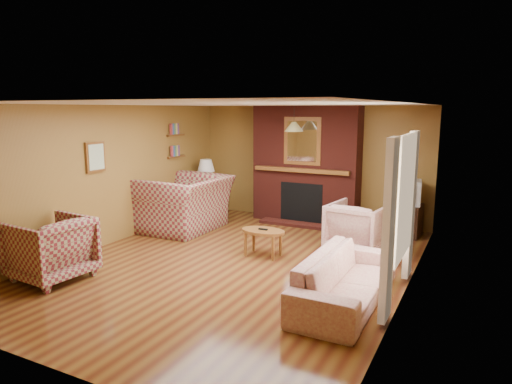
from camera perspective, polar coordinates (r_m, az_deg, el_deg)
The scene contains 20 objects.
floor at distance 7.07m, azimuth -2.66°, elevation -8.93°, with size 6.50×6.50×0.00m, color #4A200F.
ceiling at distance 6.67m, azimuth -2.83°, elevation 10.91°, with size 6.50×6.50×0.00m, color silver.
wall_back at distance 9.70m, azimuth 6.83°, elevation 3.57°, with size 6.50×6.50×0.00m, color brown.
wall_front at distance 4.33m, azimuth -24.68°, elevation -5.80°, with size 6.50×6.50×0.00m, color brown.
wall_left at distance 8.29m, azimuth -17.95°, elevation 1.99°, with size 6.50×6.50×0.00m, color brown.
wall_right at distance 5.96m, azimuth 18.64°, elevation -1.16°, with size 6.50×6.50×0.00m, color brown.
fireplace at distance 9.45m, azimuth 6.27°, elevation 3.30°, with size 2.20×0.82×2.40m.
window_right at distance 5.79m, azimuth 17.83°, elevation -2.19°, with size 0.10×1.85×2.00m.
bookshelf at distance 9.63m, azimuth -9.85°, elevation 6.23°, with size 0.09×0.55×0.71m.
botanical_print at distance 8.01m, azimuth -19.43°, elevation 4.16°, with size 0.05×0.40×0.50m.
pendant_light at distance 8.75m, azimuth 4.76°, elevation 8.14°, with size 0.36×0.36×0.48m.
plaid_loveseat at distance 8.97m, azimuth -8.82°, elevation -1.42°, with size 1.60×1.40×1.04m, color maroon.
plaid_armchair at distance 6.93m, azimuth -24.27°, elevation -6.46°, with size 0.93×0.96×0.87m, color maroon.
floral_sofa at distance 5.74m, azimuth 11.14°, elevation -10.57°, with size 2.07×0.81×0.61m, color #BEB293.
floral_armchair at distance 7.73m, azimuth 12.61°, elevation -4.30°, with size 0.88×0.90×0.82m, color #BEB293.
coffee_table at distance 7.32m, azimuth 0.89°, elevation -5.25°, with size 0.73×0.45×0.45m.
side_table at distance 10.07m, azimuth -6.18°, elevation -1.24°, with size 0.48×0.48×0.64m, color brown.
table_lamp at distance 9.95m, azimuth -6.26°, elevation 2.51°, with size 0.37×0.37×0.62m.
tv_stand at distance 8.92m, azimuth 18.14°, elevation -3.33°, with size 0.55×0.50×0.60m, color black.
crt_tv at distance 8.81m, azimuth 18.33°, elevation -0.01°, with size 0.55×0.54×0.45m.
Camera 1 is at (3.31, -5.79, 2.33)m, focal length 32.00 mm.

